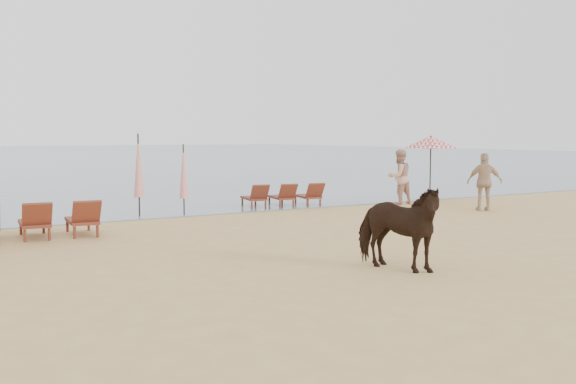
{
  "coord_description": "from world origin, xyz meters",
  "views": [
    {
      "loc": [
        -7.48,
        -7.72,
        2.4
      ],
      "look_at": [
        0.0,
        5.0,
        1.1
      ],
      "focal_mm": 40.0,
      "sensor_mm": 36.0,
      "label": 1
    }
  ],
  "objects_px": {
    "lounger_cluster_left": "(35,221)",
    "umbrella_closed_right": "(184,172)",
    "lounger_cluster_right": "(283,196)",
    "beachgoer_right_a": "(399,177)",
    "beachgoer_right_b": "(485,182)",
    "umbrella_open_right": "(431,142)",
    "cow": "(397,228)",
    "umbrella_closed_left": "(139,166)"
  },
  "relations": [
    {
      "from": "lounger_cluster_left",
      "to": "umbrella_closed_right",
      "type": "distance_m",
      "value": 5.25
    },
    {
      "from": "lounger_cluster_right",
      "to": "beachgoer_right_a",
      "type": "distance_m",
      "value": 4.18
    },
    {
      "from": "lounger_cluster_right",
      "to": "beachgoer_right_b",
      "type": "height_order",
      "value": "beachgoer_right_b"
    },
    {
      "from": "umbrella_open_right",
      "to": "cow",
      "type": "relative_size",
      "value": 1.32
    },
    {
      "from": "lounger_cluster_left",
      "to": "umbrella_closed_left",
      "type": "bearing_deg",
      "value": 42.87
    },
    {
      "from": "lounger_cluster_left",
      "to": "beachgoer_right_a",
      "type": "distance_m",
      "value": 12.37
    },
    {
      "from": "lounger_cluster_left",
      "to": "beachgoer_right_b",
      "type": "distance_m",
      "value": 13.41
    },
    {
      "from": "umbrella_closed_left",
      "to": "beachgoer_right_a",
      "type": "height_order",
      "value": "umbrella_closed_left"
    },
    {
      "from": "cow",
      "to": "lounger_cluster_left",
      "type": "bearing_deg",
      "value": 105.67
    },
    {
      "from": "cow",
      "to": "beachgoer_right_b",
      "type": "bearing_deg",
      "value": 14.1
    },
    {
      "from": "lounger_cluster_right",
      "to": "beachgoer_right_a",
      "type": "relative_size",
      "value": 1.43
    },
    {
      "from": "umbrella_closed_left",
      "to": "cow",
      "type": "distance_m",
      "value": 9.81
    },
    {
      "from": "lounger_cluster_left",
      "to": "lounger_cluster_right",
      "type": "bearing_deg",
      "value": 22.98
    },
    {
      "from": "beachgoer_right_a",
      "to": "lounger_cluster_left",
      "type": "bearing_deg",
      "value": 7.29
    },
    {
      "from": "umbrella_open_right",
      "to": "beachgoer_right_a",
      "type": "xyz_separation_m",
      "value": [
        -1.84,
        -0.43,
        -1.2
      ]
    },
    {
      "from": "umbrella_closed_right",
      "to": "umbrella_closed_left",
      "type": "bearing_deg",
      "value": 166.4
    },
    {
      "from": "umbrella_closed_left",
      "to": "beachgoer_right_a",
      "type": "distance_m",
      "value": 9.02
    },
    {
      "from": "lounger_cluster_left",
      "to": "umbrella_closed_left",
      "type": "height_order",
      "value": "umbrella_closed_left"
    },
    {
      "from": "lounger_cluster_left",
      "to": "beachgoer_right_b",
      "type": "xyz_separation_m",
      "value": [
        13.33,
        -1.31,
        0.5
      ]
    },
    {
      "from": "umbrella_open_right",
      "to": "umbrella_closed_right",
      "type": "height_order",
      "value": "umbrella_open_right"
    },
    {
      "from": "umbrella_closed_right",
      "to": "lounger_cluster_right",
      "type": "bearing_deg",
      "value": 7.74
    },
    {
      "from": "lounger_cluster_right",
      "to": "umbrella_open_right",
      "type": "xyz_separation_m",
      "value": [
        5.77,
        -0.89,
        1.78
      ]
    },
    {
      "from": "beachgoer_right_b",
      "to": "cow",
      "type": "bearing_deg",
      "value": 69.41
    },
    {
      "from": "umbrella_closed_right",
      "to": "umbrella_open_right",
      "type": "bearing_deg",
      "value": -2.3
    },
    {
      "from": "umbrella_closed_left",
      "to": "beachgoer_right_b",
      "type": "relative_size",
      "value": 1.32
    },
    {
      "from": "umbrella_closed_right",
      "to": "lounger_cluster_left",
      "type": "bearing_deg",
      "value": -152.61
    },
    {
      "from": "umbrella_open_right",
      "to": "beachgoer_right_a",
      "type": "height_order",
      "value": "umbrella_open_right"
    },
    {
      "from": "lounger_cluster_right",
      "to": "lounger_cluster_left",
      "type": "bearing_deg",
      "value": -150.83
    },
    {
      "from": "umbrella_open_right",
      "to": "cow",
      "type": "xyz_separation_m",
      "value": [
        -9.12,
        -8.95,
        -1.39
      ]
    },
    {
      "from": "beachgoer_right_a",
      "to": "umbrella_open_right",
      "type": "bearing_deg",
      "value": -166.92
    },
    {
      "from": "umbrella_open_right",
      "to": "umbrella_closed_right",
      "type": "xyz_separation_m",
      "value": [
        -9.5,
        0.38,
        -0.84
      ]
    },
    {
      "from": "beachgoer_right_a",
      "to": "cow",
      "type": "bearing_deg",
      "value": 49.49
    },
    {
      "from": "beachgoer_right_b",
      "to": "umbrella_closed_right",
      "type": "bearing_deg",
      "value": 12.53
    },
    {
      "from": "umbrella_closed_right",
      "to": "beachgoer_right_b",
      "type": "height_order",
      "value": "umbrella_closed_right"
    },
    {
      "from": "beachgoer_right_a",
      "to": "beachgoer_right_b",
      "type": "relative_size",
      "value": 1.03
    },
    {
      "from": "lounger_cluster_right",
      "to": "beachgoer_right_b",
      "type": "relative_size",
      "value": 1.48
    },
    {
      "from": "umbrella_open_right",
      "to": "beachgoer_right_b",
      "type": "height_order",
      "value": "umbrella_open_right"
    },
    {
      "from": "beachgoer_right_a",
      "to": "beachgoer_right_b",
      "type": "distance_m",
      "value": 3.07
    },
    {
      "from": "lounger_cluster_right",
      "to": "umbrella_closed_right",
      "type": "bearing_deg",
      "value": -162.21
    },
    {
      "from": "cow",
      "to": "umbrella_closed_left",
      "type": "bearing_deg",
      "value": 79.85
    },
    {
      "from": "lounger_cluster_left",
      "to": "umbrella_open_right",
      "type": "distance_m",
      "value": 14.34
    },
    {
      "from": "lounger_cluster_left",
      "to": "beachgoer_right_a",
      "type": "height_order",
      "value": "beachgoer_right_a"
    }
  ]
}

